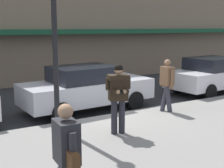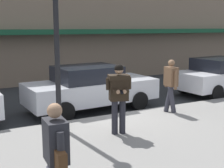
% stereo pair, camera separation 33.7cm
% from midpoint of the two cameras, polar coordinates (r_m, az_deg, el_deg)
% --- Properties ---
extents(ground_plane, '(80.00, 80.00, 0.00)m').
position_cam_midpoint_polar(ground_plane, '(10.03, 0.20, -6.05)').
color(ground_plane, '#2B2D30').
extents(sidewalk, '(32.00, 5.30, 0.14)m').
position_cam_midpoint_polar(sidewalk, '(8.38, 15.84, -9.35)').
color(sidewalk, gray).
rests_on(sidewalk, ground).
extents(curb_paint_line, '(28.00, 0.12, 0.01)m').
position_cam_midpoint_polar(curb_paint_line, '(10.57, 4.87, -5.22)').
color(curb_paint_line, silver).
rests_on(curb_paint_line, ground).
extents(parked_sedan_mid, '(4.60, 2.13, 1.54)m').
position_cam_midpoint_polar(parked_sedan_mid, '(10.72, -3.02, -0.64)').
color(parked_sedan_mid, silver).
rests_on(parked_sedan_mid, ground).
extents(parked_sedan_far, '(4.63, 2.20, 1.54)m').
position_cam_midpoint_polar(parked_sedan_far, '(14.27, 20.08, 1.52)').
color(parked_sedan_far, silver).
rests_on(parked_sedan_far, ground).
extents(man_texting_on_phone, '(0.63, 0.64, 1.81)m').
position_cam_midpoint_polar(man_texting_on_phone, '(7.83, 2.48, -1.36)').
color(man_texting_on_phone, '#23232B').
rests_on(man_texting_on_phone, sidewalk).
extents(pedestrian_with_bag, '(0.34, 0.72, 1.70)m').
position_cam_midpoint_polar(pedestrian_with_bag, '(4.47, -7.96, -12.67)').
color(pedestrian_with_bag, '#33333D').
rests_on(pedestrian_with_bag, sidewalk).
extents(pedestrian_dark_coat, '(0.35, 0.60, 1.70)m').
position_cam_midpoint_polar(pedestrian_dark_coat, '(10.07, 11.65, 0.26)').
color(pedestrian_dark_coat, '#33333D').
rests_on(pedestrian_dark_coat, sidewalk).
extents(street_lamp_post, '(0.36, 0.36, 4.88)m').
position_cam_midpoint_polar(street_lamp_post, '(8.29, -9.06, 12.32)').
color(street_lamp_post, black).
rests_on(street_lamp_post, sidewalk).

